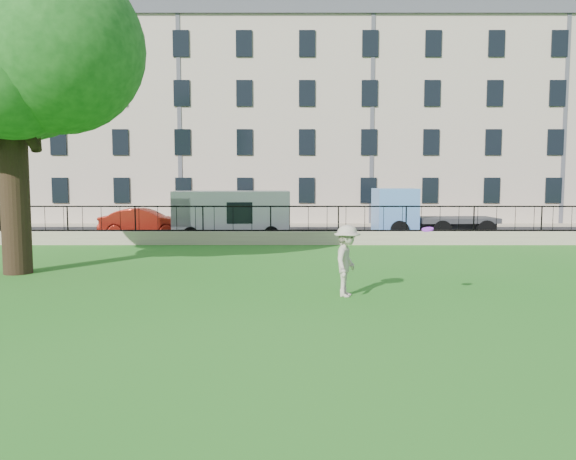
{
  "coord_description": "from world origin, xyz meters",
  "views": [
    {
      "loc": [
        0.78,
        -12.75,
        2.89
      ],
      "look_at": [
        0.77,
        3.5,
        1.42
      ],
      "focal_mm": 35.0,
      "sensor_mm": 36.0,
      "label": 1
    }
  ],
  "objects_px": {
    "tree": "(5,34)",
    "frisbee": "(428,229)",
    "white_van": "(231,215)",
    "blue_truck": "(432,213)",
    "man": "(347,261)",
    "red_sedan": "(144,223)"
  },
  "relations": [
    {
      "from": "white_van",
      "to": "blue_truck",
      "type": "xyz_separation_m",
      "value": [
        10.02,
        1.0,
        0.05
      ]
    },
    {
      "from": "man",
      "to": "white_van",
      "type": "xyz_separation_m",
      "value": [
        -4.23,
        13.44,
        0.27
      ]
    },
    {
      "from": "frisbee",
      "to": "red_sedan",
      "type": "bearing_deg",
      "value": 124.48
    },
    {
      "from": "tree",
      "to": "man",
      "type": "xyz_separation_m",
      "value": [
        9.91,
        -3.46,
        -6.31
      ]
    },
    {
      "from": "blue_truck",
      "to": "frisbee",
      "type": "bearing_deg",
      "value": -107.77
    },
    {
      "from": "frisbee",
      "to": "red_sedan",
      "type": "relative_size",
      "value": 0.06
    },
    {
      "from": "frisbee",
      "to": "white_van",
      "type": "xyz_separation_m",
      "value": [
        -6.0,
        14.25,
        -0.58
      ]
    },
    {
      "from": "white_van",
      "to": "tree",
      "type": "bearing_deg",
      "value": -125.45
    },
    {
      "from": "tree",
      "to": "blue_truck",
      "type": "xyz_separation_m",
      "value": [
        15.7,
        10.99,
        -5.98
      ]
    },
    {
      "from": "man",
      "to": "blue_truck",
      "type": "xyz_separation_m",
      "value": [
        5.79,
        14.44,
        0.33
      ]
    },
    {
      "from": "frisbee",
      "to": "man",
      "type": "bearing_deg",
      "value": 155.6
    },
    {
      "from": "frisbee",
      "to": "red_sedan",
      "type": "height_order",
      "value": "frisbee"
    },
    {
      "from": "tree",
      "to": "red_sedan",
      "type": "distance_m",
      "value": 12.82
    },
    {
      "from": "tree",
      "to": "blue_truck",
      "type": "height_order",
      "value": "tree"
    },
    {
      "from": "white_van",
      "to": "blue_truck",
      "type": "distance_m",
      "value": 10.07
    },
    {
      "from": "frisbee",
      "to": "white_van",
      "type": "height_order",
      "value": "white_van"
    },
    {
      "from": "tree",
      "to": "white_van",
      "type": "relative_size",
      "value": 1.94
    },
    {
      "from": "white_van",
      "to": "frisbee",
      "type": "bearing_deg",
      "value": -72.98
    },
    {
      "from": "man",
      "to": "blue_truck",
      "type": "height_order",
      "value": "blue_truck"
    },
    {
      "from": "tree",
      "to": "frisbee",
      "type": "height_order",
      "value": "tree"
    },
    {
      "from": "blue_truck",
      "to": "tree",
      "type": "bearing_deg",
      "value": -148.02
    },
    {
      "from": "tree",
      "to": "frisbee",
      "type": "xyz_separation_m",
      "value": [
        11.68,
        -4.26,
        -5.46
      ]
    }
  ]
}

